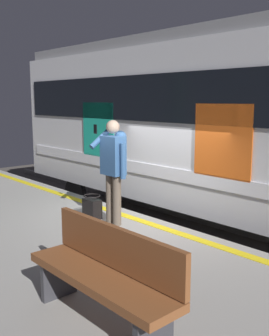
{
  "coord_description": "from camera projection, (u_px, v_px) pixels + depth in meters",
  "views": [
    {
      "loc": [
        -4.92,
        4.75,
        3.02
      ],
      "look_at": [
        0.03,
        0.3,
        1.87
      ],
      "focal_mm": 42.42,
      "sensor_mm": 36.0,
      "label": 1
    }
  ],
  "objects": [
    {
      "name": "passenger",
      "position": [
        114.0,
        164.0,
        6.47
      ],
      "size": [
        0.57,
        0.55,
        1.73
      ],
      "color": "brown",
      "rests_on": "platform"
    },
    {
      "name": "ground_plane",
      "position": [
        148.0,
        267.0,
        7.25
      ],
      "size": [
        24.22,
        24.22,
        0.0
      ],
      "primitive_type": "plane",
      "color": "#4C4742"
    },
    {
      "name": "train_carriage",
      "position": [
        198.0,
        119.0,
        8.61
      ],
      "size": [
        9.62,
        2.9,
        4.15
      ],
      "color": "silver",
      "rests_on": "ground"
    },
    {
      "name": "track_rail_far",
      "position": [
        236.0,
        230.0,
        9.08
      ],
      "size": [
        20.66,
        0.08,
        0.16
      ],
      "primitive_type": "cube",
      "color": "slate",
      "rests_on": "ground"
    },
    {
      "name": "bench",
      "position": [
        105.0,
        272.0,
        3.62
      ],
      "size": [
        1.76,
        0.44,
        0.9
      ],
      "color": "brown",
      "rests_on": "platform"
    },
    {
      "name": "platform",
      "position": [
        47.0,
        275.0,
        5.82
      ],
      "size": [
        15.9,
        4.1,
        0.97
      ],
      "primitive_type": "cube",
      "color": "gray",
      "rests_on": "ground"
    },
    {
      "name": "track_rail_near",
      "position": [
        195.0,
        245.0,
        8.13
      ],
      "size": [
        20.66,
        0.08,
        0.16
      ],
      "primitive_type": "cube",
      "color": "slate",
      "rests_on": "ground"
    },
    {
      "name": "safety_line",
      "position": [
        136.0,
        219.0,
        6.89
      ],
      "size": [
        15.58,
        0.16,
        0.01
      ],
      "primitive_type": "cube",
      "color": "yellow",
      "rests_on": "platform"
    },
    {
      "name": "handbag",
      "position": [
        92.0,
        208.0,
        6.91
      ],
      "size": [
        0.33,
        0.3,
        0.41
      ],
      "color": "black",
      "rests_on": "platform"
    }
  ]
}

